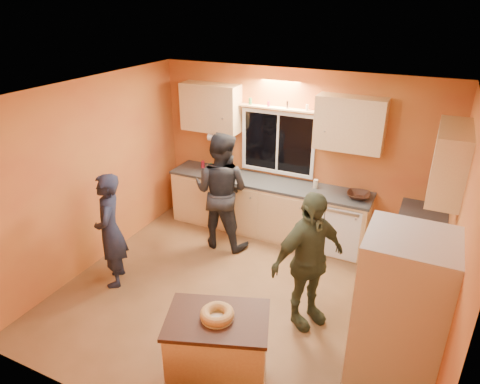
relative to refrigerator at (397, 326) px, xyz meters
The scene contains 14 objects.
ground 2.24m from the refrigerator, 157.06° to the left, with size 4.50×4.50×0.00m, color brown.
room_shell 2.26m from the refrigerator, 145.60° to the left, with size 4.54×4.04×2.61m.
back_counter 3.16m from the refrigerator, 126.89° to the left, with size 4.23×0.62×0.90m.
right_counter 1.38m from the refrigerator, 87.36° to the left, with size 0.62×1.84×0.90m.
refrigerator is the anchor object (origin of this frame).
island 1.65m from the refrigerator, 158.24° to the right, with size 1.09×0.91×0.90m.
bundt_pastry 1.59m from the refrigerator, 158.24° to the right, with size 0.31×0.31×0.09m, color tan.
person_left 3.59m from the refrigerator, behind, with size 0.57×0.37×1.56m, color black.
person_center 3.30m from the refrigerator, 145.56° to the left, with size 0.87×0.68×1.80m, color black.
person_right 1.26m from the refrigerator, 144.43° to the left, with size 0.98×0.41×1.67m, color #353924.
mixing_bowl 2.63m from the refrigerator, 108.46° to the left, with size 0.33×0.33×0.08m, color black.
utensil_crock 3.95m from the refrigerator, 139.36° to the left, with size 0.14×0.14×0.17m, color beige.
potted_plant 0.75m from the refrigerator, 91.28° to the left, with size 0.24×0.21×0.27m, color gray.
red_box 1.29m from the refrigerator, 86.90° to the left, with size 0.16×0.12×0.07m, color #AD1A2F.
Camera 1 is at (1.90, -4.03, 3.53)m, focal length 32.00 mm.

